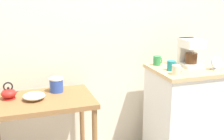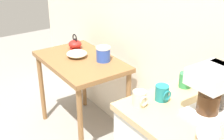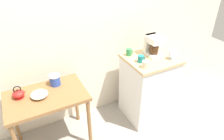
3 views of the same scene
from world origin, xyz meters
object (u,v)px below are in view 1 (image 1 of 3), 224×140
Objects in this scene: canister_enamel at (56,85)px; mug_small_cream at (176,70)px; coffee_maker at (190,51)px; mug_tall_green at (157,61)px; table_clock at (217,64)px; bowl_stoneware at (34,96)px; teakettle at (9,93)px; mug_dark_teal at (172,66)px.

canister_enamel is 1.06m from mug_small_cream.
coffee_maker is 2.90× the size of mug_tall_green.
mug_tall_green is 0.54m from table_clock.
table_clock is (1.59, -0.24, 0.20)m from bowl_stoneware.
bowl_stoneware is at bearing -24.64° from teakettle.
canister_enamel is at bearing 35.11° from bowl_stoneware.
table_clock is (1.79, -0.33, 0.19)m from teakettle.
coffee_maker is 2.11× the size of table_clock.
coffee_maker is 0.32m from mug_tall_green.
mug_tall_green reaches higher than teakettle.
mug_tall_green is at bearing 0.22° from teakettle.
teakettle is 1.38m from mug_tall_green.
table_clock reaches higher than mug_small_cream.
mug_dark_teal reaches higher than teakettle.
coffee_maker reaches higher than bowl_stoneware.
canister_enamel is 1.43× the size of mug_tall_green.
mug_tall_green is at bearing 157.38° from coffee_maker.
coffee_maker reaches higher than mug_small_cream.
canister_enamel is (0.40, 0.06, 0.02)m from teakettle.
bowl_stoneware is 0.70× the size of coffee_maker.
bowl_stoneware is 1.49× the size of table_clock.
mug_dark_teal is at bearing 164.00° from table_clock.
mug_dark_teal is (0.99, -0.27, 0.16)m from canister_enamel.
teakettle is 1.42m from mug_dark_teal.
canister_enamel is 1.04× the size of table_clock.
bowl_stoneware is 1.48m from coffee_maker.
bowl_stoneware is at bearing 174.15° from mug_dark_teal.
teakettle is 1.19× the size of canister_enamel.
teakettle is 1.42m from mug_small_cream.
mug_dark_teal is (1.40, -0.21, 0.18)m from teakettle.
bowl_stoneware is 1.43× the size of canister_enamel.
mug_dark_teal is 1.07× the size of mug_small_cream.
coffee_maker is 3.15× the size of mug_small_cream.
coffee_maker is (1.24, -0.17, 0.26)m from canister_enamel.
mug_tall_green is (1.17, 0.09, 0.19)m from bowl_stoneware.
coffee_maker is at bearing 124.60° from table_clock.
bowl_stoneware is 0.26m from canister_enamel.
bowl_stoneware is 1.63m from table_clock.
table_clock is (0.15, -0.22, -0.09)m from coffee_maker.
table_clock reaches higher than mug_tall_green.
teakettle is 1.85× the size of mug_small_cream.
mug_dark_teal is 0.71× the size of table_clock.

